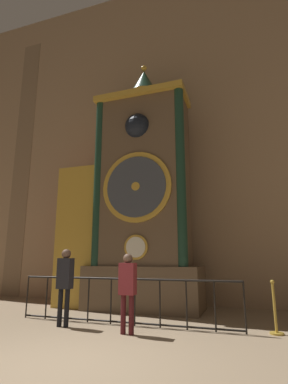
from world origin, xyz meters
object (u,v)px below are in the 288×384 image
Objects in this scene: visitor_near at (65,279)px; stanchion_post at (275,316)px; visitor_far at (128,285)px; clock_tower at (132,202)px.

stanchion_post is (4.56, 0.83, -0.70)m from visitor_near.
stanchion_post is at bearing 9.00° from visitor_near.
visitor_far is 1.50× the size of stanchion_post.
visitor_far is 3.13m from stanchion_post.
clock_tower reaches higher than stanchion_post.
visitor_far is (1.04, -2.89, -2.36)m from clock_tower.
visitor_near is 1.61× the size of stanchion_post.
clock_tower is at bearing 154.43° from stanchion_post.
clock_tower is at bearing 76.07° from visitor_near.
visitor_far is (1.65, -0.17, -0.08)m from visitor_near.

